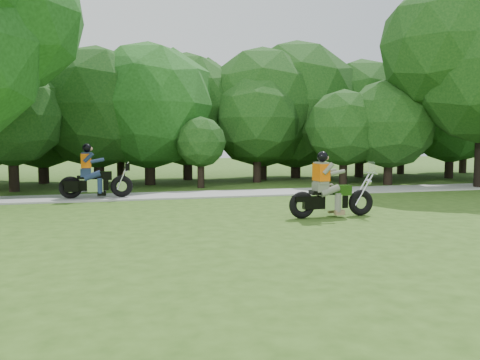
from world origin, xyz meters
name	(u,v)px	position (x,y,z in m)	size (l,w,h in m)	color
ground	(353,230)	(0.00, 0.00, 0.00)	(100.00, 100.00, 0.00)	#2D4C15
walkway	(254,193)	(0.00, 8.00, 0.03)	(60.00, 2.20, 0.06)	gray
tree_line	(211,111)	(-0.37, 14.74, 3.70)	(38.31, 12.69, 7.79)	black
chopper_motorcycle	(328,193)	(0.22, 1.83, 0.66)	(2.52, 0.67, 1.80)	black
touring_motorcycle	(92,178)	(-6.17, 7.62, 0.77)	(2.54, 0.72, 1.94)	black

